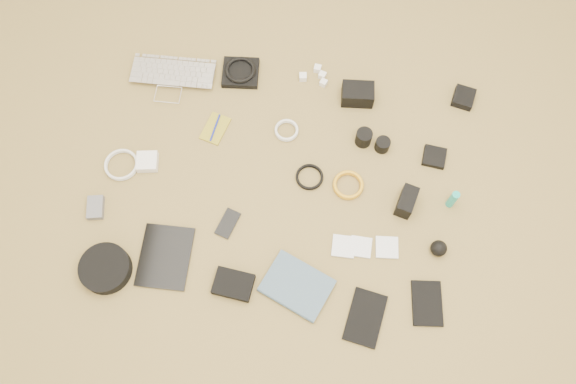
# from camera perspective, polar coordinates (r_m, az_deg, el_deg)

# --- Properties ---
(laptop) EXTENTS (0.34, 0.24, 0.03)m
(laptop) POSITION_cam_1_polar(r_m,az_deg,el_deg) (2.35, -11.78, 10.81)
(laptop) COLOR silver
(laptop) RESTS_ON ground
(headphone_pouch) EXTENTS (0.15, 0.14, 0.03)m
(headphone_pouch) POSITION_cam_1_polar(r_m,az_deg,el_deg) (2.34, -4.84, 11.98)
(headphone_pouch) COLOR black
(headphone_pouch) RESTS_ON ground
(headphones) EXTENTS (0.13, 0.13, 0.02)m
(headphones) POSITION_cam_1_polar(r_m,az_deg,el_deg) (2.32, -4.88, 12.26)
(headphones) COLOR black
(headphones) RESTS_ON headphone_pouch
(charger_a) EXTENTS (0.03, 0.03, 0.03)m
(charger_a) POSITION_cam_1_polar(r_m,az_deg,el_deg) (2.32, 1.53, 11.60)
(charger_a) COLOR white
(charger_a) RESTS_ON ground
(charger_b) EXTENTS (0.03, 0.03, 0.03)m
(charger_b) POSITION_cam_1_polar(r_m,az_deg,el_deg) (2.33, 3.50, 11.75)
(charger_b) COLOR white
(charger_b) RESTS_ON ground
(charger_c) EXTENTS (0.03, 0.03, 0.03)m
(charger_c) POSITION_cam_1_polar(r_m,az_deg,el_deg) (2.35, 3.02, 12.41)
(charger_c) COLOR white
(charger_c) RESTS_ON ground
(charger_d) EXTENTS (0.03, 0.03, 0.02)m
(charger_d) POSITION_cam_1_polar(r_m,az_deg,el_deg) (2.31, 3.62, 11.01)
(charger_d) COLOR white
(charger_d) RESTS_ON ground
(dslr_camera) EXTENTS (0.13, 0.09, 0.07)m
(dslr_camera) POSITION_cam_1_polar(r_m,az_deg,el_deg) (2.27, 7.09, 9.83)
(dslr_camera) COLOR black
(dslr_camera) RESTS_ON ground
(lens_pouch) EXTENTS (0.10, 0.11, 0.03)m
(lens_pouch) POSITION_cam_1_polar(r_m,az_deg,el_deg) (2.37, 17.40, 9.14)
(lens_pouch) COLOR black
(lens_pouch) RESTS_ON ground
(notebook_olive) EXTENTS (0.11, 0.14, 0.01)m
(notebook_olive) POSITION_cam_1_polar(r_m,az_deg,el_deg) (2.23, -7.40, 6.42)
(notebook_olive) COLOR olive
(notebook_olive) RESTS_ON ground
(pen_blue) EXTENTS (0.03, 0.12, 0.01)m
(pen_blue) POSITION_cam_1_polar(r_m,az_deg,el_deg) (2.23, -7.42, 6.50)
(pen_blue) COLOR #121E97
(pen_blue) RESTS_ON notebook_olive
(cable_white_a) EXTENTS (0.12, 0.12, 0.01)m
(cable_white_a) POSITION_cam_1_polar(r_m,az_deg,el_deg) (2.21, -0.15, 6.22)
(cable_white_a) COLOR silver
(cable_white_a) RESTS_ON ground
(lens_a) EXTENTS (0.08, 0.08, 0.07)m
(lens_a) POSITION_cam_1_polar(r_m,az_deg,el_deg) (2.18, 7.70, 5.50)
(lens_a) COLOR black
(lens_a) RESTS_ON ground
(lens_b) EXTENTS (0.07, 0.07, 0.05)m
(lens_b) POSITION_cam_1_polar(r_m,az_deg,el_deg) (2.19, 9.58, 4.75)
(lens_b) COLOR black
(lens_b) RESTS_ON ground
(card_reader) EXTENTS (0.09, 0.09, 0.02)m
(card_reader) POSITION_cam_1_polar(r_m,az_deg,el_deg) (2.22, 14.64, 3.47)
(card_reader) COLOR black
(card_reader) RESTS_ON ground
(power_brick) EXTENTS (0.09, 0.09, 0.03)m
(power_brick) POSITION_cam_1_polar(r_m,az_deg,el_deg) (2.20, -14.10, 3.01)
(power_brick) COLOR white
(power_brick) RESTS_ON ground
(cable_white_b) EXTENTS (0.15, 0.15, 0.01)m
(cable_white_b) POSITION_cam_1_polar(r_m,az_deg,el_deg) (2.23, -16.53, 2.61)
(cable_white_b) COLOR silver
(cable_white_b) RESTS_ON ground
(cable_black) EXTENTS (0.14, 0.14, 0.01)m
(cable_black) POSITION_cam_1_polar(r_m,az_deg,el_deg) (2.12, 2.20, 1.49)
(cable_black) COLOR black
(cable_black) RESTS_ON ground
(cable_yellow) EXTENTS (0.14, 0.14, 0.01)m
(cable_yellow) POSITION_cam_1_polar(r_m,az_deg,el_deg) (2.12, 6.11, 0.64)
(cable_yellow) COLOR gold
(cable_yellow) RESTS_ON ground
(flash) EXTENTS (0.08, 0.12, 0.08)m
(flash) POSITION_cam_1_polar(r_m,az_deg,el_deg) (2.09, 11.95, -0.95)
(flash) COLOR black
(flash) RESTS_ON ground
(lens_cleaner) EXTENTS (0.04, 0.04, 0.10)m
(lens_cleaner) POSITION_cam_1_polar(r_m,az_deg,el_deg) (2.13, 16.38, -0.72)
(lens_cleaner) COLOR teal
(lens_cleaner) RESTS_ON ground
(battery_charger) EXTENTS (0.07, 0.10, 0.02)m
(battery_charger) POSITION_cam_1_polar(r_m,az_deg,el_deg) (2.19, -18.97, -1.51)
(battery_charger) COLOR #5A5B60
(battery_charger) RESTS_ON ground
(tablet) EXTENTS (0.18, 0.23, 0.01)m
(tablet) POSITION_cam_1_polar(r_m,az_deg,el_deg) (2.07, -12.37, -6.44)
(tablet) COLOR black
(tablet) RESTS_ON ground
(phone) EXTENTS (0.09, 0.12, 0.01)m
(phone) POSITION_cam_1_polar(r_m,az_deg,el_deg) (2.07, -6.13, -3.19)
(phone) COLOR black
(phone) RESTS_ON ground
(filter_case_left) EXTENTS (0.08, 0.08, 0.01)m
(filter_case_left) POSITION_cam_1_polar(r_m,az_deg,el_deg) (2.04, 5.64, -5.52)
(filter_case_left) COLOR silver
(filter_case_left) RESTS_ON ground
(filter_case_mid) EXTENTS (0.08, 0.08, 0.01)m
(filter_case_mid) POSITION_cam_1_polar(r_m,az_deg,el_deg) (2.05, 7.40, -5.56)
(filter_case_mid) COLOR silver
(filter_case_mid) RESTS_ON ground
(filter_case_right) EXTENTS (0.08, 0.08, 0.01)m
(filter_case_right) POSITION_cam_1_polar(r_m,az_deg,el_deg) (2.06, 10.01, -5.57)
(filter_case_right) COLOR silver
(filter_case_right) RESTS_ON ground
(air_blower) EXTENTS (0.07, 0.07, 0.06)m
(air_blower) POSITION_cam_1_polar(r_m,az_deg,el_deg) (2.07, 15.06, -5.55)
(air_blower) COLOR black
(air_blower) RESTS_ON ground
(headphone_case) EXTENTS (0.23, 0.23, 0.05)m
(headphone_case) POSITION_cam_1_polar(r_m,az_deg,el_deg) (2.09, -18.06, -7.40)
(headphone_case) COLOR black
(headphone_case) RESTS_ON ground
(drive_case) EXTENTS (0.15, 0.11, 0.03)m
(drive_case) POSITION_cam_1_polar(r_m,az_deg,el_deg) (1.99, -5.57, -9.31)
(drive_case) COLOR black
(drive_case) RESTS_ON ground
(paperback) EXTENTS (0.27, 0.25, 0.02)m
(paperback) POSITION_cam_1_polar(r_m,az_deg,el_deg) (1.98, -0.34, -11.58)
(paperback) COLOR #415A6F
(paperback) RESTS_ON ground
(notebook_black_a) EXTENTS (0.15, 0.21, 0.01)m
(notebook_black_a) POSITION_cam_1_polar(r_m,az_deg,el_deg) (1.99, 7.85, -12.52)
(notebook_black_a) COLOR black
(notebook_black_a) RESTS_ON ground
(notebook_black_b) EXTENTS (0.11, 0.16, 0.01)m
(notebook_black_b) POSITION_cam_1_polar(r_m,az_deg,el_deg) (2.04, 13.94, -10.92)
(notebook_black_b) COLOR black
(notebook_black_b) RESTS_ON ground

